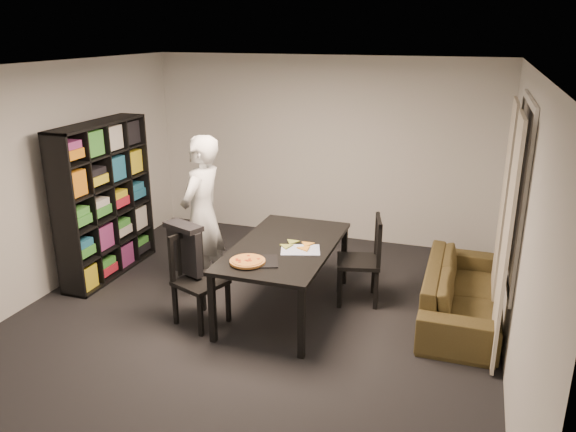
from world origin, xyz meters
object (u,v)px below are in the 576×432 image
(person, at_px, (202,216))
(pepperoni_pizza, at_px, (247,261))
(baking_tray, at_px, (257,261))
(sofa, at_px, (462,292))
(bookshelf, at_px, (105,200))
(chair_right, at_px, (367,254))
(dining_table, at_px, (285,251))
(chair_left, at_px, (194,272))

(person, relative_size, pepperoni_pizza, 5.27)
(baking_tray, height_order, sofa, baking_tray)
(bookshelf, bearing_deg, baking_tray, -18.16)
(person, relative_size, sofa, 0.95)
(chair_right, relative_size, baking_tray, 2.48)
(bookshelf, height_order, pepperoni_pizza, bookshelf)
(dining_table, xyz_separation_m, pepperoni_pizza, (-0.19, -0.59, 0.09))
(bookshelf, bearing_deg, person, -2.95)
(person, bearing_deg, sofa, 98.99)
(chair_left, bearing_deg, person, 40.05)
(dining_table, bearing_deg, person, 171.08)
(dining_table, xyz_separation_m, person, (-1.05, 0.16, 0.23))
(chair_right, distance_m, pepperoni_pizza, 1.47)
(chair_right, bearing_deg, bookshelf, -99.33)
(dining_table, distance_m, person, 1.09)
(chair_right, xyz_separation_m, person, (-1.84, -0.32, 0.36))
(chair_left, distance_m, baking_tray, 0.74)
(dining_table, bearing_deg, pepperoni_pizza, -107.75)
(person, distance_m, sofa, 2.96)
(baking_tray, xyz_separation_m, sofa, (1.94, 0.97, -0.48))
(dining_table, relative_size, chair_right, 1.83)
(pepperoni_pizza, bearing_deg, sofa, 27.22)
(chair_left, xyz_separation_m, sofa, (2.64, 0.98, -0.27))
(bookshelf, bearing_deg, pepperoni_pizza, -20.29)
(bookshelf, bearing_deg, chair_right, 4.54)
(person, xyz_separation_m, sofa, (2.88, 0.29, -0.64))
(bookshelf, xyz_separation_m, chair_left, (1.59, -0.76, -0.40))
(baking_tray, bearing_deg, pepperoni_pizza, -139.28)
(chair_right, relative_size, sofa, 0.51)
(bookshelf, bearing_deg, sofa, 2.95)
(chair_right, bearing_deg, sofa, 74.20)
(chair_right, distance_m, sofa, 1.08)
(dining_table, height_order, pepperoni_pizza, pepperoni_pizza)
(person, bearing_deg, baking_tray, 57.29)
(chair_left, relative_size, pepperoni_pizza, 2.77)
(chair_left, bearing_deg, chair_right, -36.74)
(bookshelf, height_order, baking_tray, bookshelf)
(bookshelf, xyz_separation_m, baking_tray, (2.29, -0.75, -0.19))
(chair_left, bearing_deg, dining_table, -36.19)
(chair_left, height_order, chair_right, chair_right)
(chair_left, height_order, baking_tray, chair_left)
(bookshelf, distance_m, pepperoni_pizza, 2.37)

